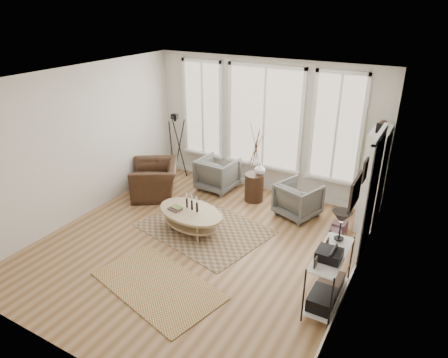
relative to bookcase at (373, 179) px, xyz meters
The scene contains 17 objects.
room 3.30m from the bookcase, 137.70° to the right, with size 5.50×5.54×2.90m.
bay_window 2.57m from the bookcase, 168.63° to the left, with size 4.14×0.12×2.24m.
door 1.10m from the bookcase, 82.91° to the right, with size 0.09×1.06×2.22m.
bookcase is the anchor object (origin of this frame).
low_shelf 2.56m from the bookcase, 91.28° to the right, with size 0.38×1.08×1.30m.
wall_art 2.66m from the bookcase, 86.75° to the right, with size 0.04×0.88×0.44m.
rug_main 3.26m from the bookcase, 147.22° to the right, with size 2.23×1.67×0.01m, color brown.
rug_runner 4.28m from the bookcase, 124.73° to the right, with size 2.00×1.11×0.01m, color brown.
coffee_table 3.44m from the bookcase, 146.42° to the right, with size 1.49×1.10×0.62m.
armchair_left 3.35m from the bookcase, behind, with size 0.79×0.81×0.74m, color #61615C.
armchair_right 1.46m from the bookcase, 166.19° to the right, with size 0.74×0.76×0.69m, color #61615C.
side_table 2.34m from the bookcase, behind, with size 0.40×0.40×1.70m.
vase 2.26m from the bookcase, behind, with size 0.23×0.23×0.24m, color silver.
accent_chair 4.49m from the bookcase, 167.41° to the right, with size 0.97×1.12×0.73m, color #372115.
tripod_camera 4.50m from the bookcase, behind, with size 0.55×0.55×1.56m.
book_stack_near 1.07m from the bookcase, 128.05° to the right, with size 0.23×0.29×0.19m, color brown.
book_stack_far 1.22m from the bookcase, 116.98° to the right, with size 0.19×0.24×0.15m, color brown.
Camera 1 is at (3.31, -4.94, 3.97)m, focal length 32.00 mm.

